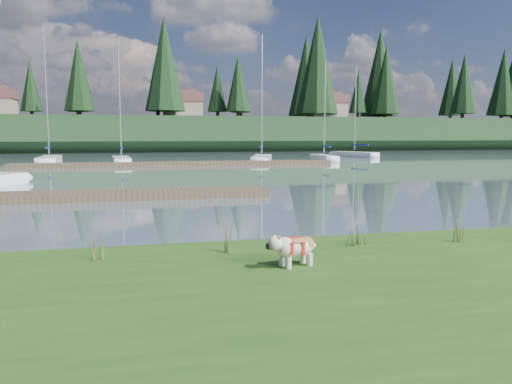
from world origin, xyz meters
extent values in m
plane|color=slate|center=(0.00, 30.00, 0.00)|extent=(200.00, 200.00, 0.00)
cube|color=#2B4F18|center=(0.00, -6.00, 0.17)|extent=(60.00, 9.00, 0.35)
cube|color=black|center=(0.00, 73.00, 2.50)|extent=(200.00, 20.00, 5.00)
cylinder|color=silver|center=(1.17, -3.90, 0.46)|extent=(0.10, 0.10, 0.21)
cylinder|color=silver|center=(1.11, -3.69, 0.46)|extent=(0.10, 0.10, 0.21)
cylinder|color=silver|center=(1.57, -3.79, 0.46)|extent=(0.10, 0.10, 0.21)
cylinder|color=silver|center=(1.52, -3.59, 0.46)|extent=(0.10, 0.10, 0.21)
ellipsoid|color=silver|center=(1.35, -3.74, 0.68)|extent=(0.76, 0.51, 0.33)
ellipsoid|color=olive|center=(1.35, -3.74, 0.78)|extent=(0.55, 0.44, 0.12)
ellipsoid|color=silver|center=(0.95, -3.85, 0.78)|extent=(0.30, 0.30, 0.24)
cube|color=black|center=(0.85, -3.87, 0.74)|extent=(0.10, 0.14, 0.09)
ellipsoid|color=white|center=(-7.64, 17.18, 0.22)|extent=(2.34, 2.50, 0.70)
cube|color=#4C3D2C|center=(-4.00, 9.00, 0.15)|extent=(16.00, 2.00, 0.30)
cube|color=#4C3D2C|center=(2.00, 30.00, 0.15)|extent=(26.00, 2.20, 0.30)
cube|color=white|center=(-9.11, 36.96, 0.22)|extent=(2.17, 7.47, 0.70)
ellipsoid|color=white|center=(-9.36, 40.64, 0.22)|extent=(1.74, 2.11, 0.70)
cylinder|color=silver|center=(-9.11, 36.96, 6.56)|extent=(0.12, 0.12, 11.52)
cube|color=navy|center=(-9.04, 35.96, 1.40)|extent=(0.40, 2.94, 0.20)
cube|color=white|center=(-2.67, 34.15, 0.22)|extent=(1.89, 6.35, 0.70)
ellipsoid|color=white|center=(-2.90, 37.28, 0.22)|extent=(1.49, 1.81, 0.70)
cylinder|color=silver|center=(-2.67, 34.15, 5.73)|extent=(0.12, 0.12, 9.86)
cube|color=navy|center=(-2.61, 33.30, 1.40)|extent=(0.38, 2.50, 0.20)
cube|color=white|center=(10.23, 34.49, 0.22)|extent=(3.63, 7.29, 0.70)
ellipsoid|color=white|center=(11.27, 37.89, 0.22)|extent=(2.05, 2.31, 0.70)
cylinder|color=silver|center=(10.23, 34.49, 6.28)|extent=(0.12, 0.12, 10.95)
cube|color=navy|center=(9.95, 33.56, 1.40)|extent=(1.02, 2.77, 0.20)
cube|color=white|center=(16.52, 34.48, 0.22)|extent=(1.64, 5.74, 0.70)
ellipsoid|color=white|center=(16.70, 37.31, 0.22)|extent=(1.33, 1.62, 0.70)
cylinder|color=silver|center=(16.52, 34.48, 5.17)|extent=(0.12, 0.12, 8.74)
cube|color=navy|center=(16.47, 33.71, 1.40)|extent=(0.34, 2.26, 0.20)
cube|color=white|center=(23.11, 41.95, 0.22)|extent=(3.66, 6.43, 0.70)
ellipsoid|color=white|center=(21.96, 44.91, 0.22)|extent=(1.92, 2.12, 0.70)
cylinder|color=silver|center=(23.11, 41.95, 5.53)|extent=(0.12, 0.12, 9.46)
cube|color=navy|center=(23.43, 41.15, 1.40)|extent=(1.11, 2.42, 0.20)
cone|color=#475B23|center=(0.32, -2.51, 0.64)|extent=(0.03, 0.03, 0.58)
cone|color=brown|center=(0.43, -2.58, 0.58)|extent=(0.03, 0.03, 0.47)
cone|color=#475B23|center=(0.38, -2.48, 0.67)|extent=(0.03, 0.03, 0.64)
cone|color=brown|center=(0.46, -2.54, 0.55)|extent=(0.03, 0.03, 0.41)
cone|color=#475B23|center=(0.34, -2.59, 0.61)|extent=(0.03, 0.03, 0.53)
cone|color=#475B23|center=(1.63, -2.54, 0.59)|extent=(0.03, 0.03, 0.48)
cone|color=brown|center=(1.74, -2.61, 0.54)|extent=(0.03, 0.03, 0.38)
cone|color=#475B23|center=(1.69, -2.51, 0.61)|extent=(0.03, 0.03, 0.52)
cone|color=brown|center=(1.77, -2.57, 0.52)|extent=(0.03, 0.03, 0.33)
cone|color=#475B23|center=(1.65, -2.62, 0.56)|extent=(0.03, 0.03, 0.43)
cone|color=#475B23|center=(3.04, -2.44, 0.60)|extent=(0.03, 0.03, 0.49)
cone|color=brown|center=(3.15, -2.51, 0.55)|extent=(0.03, 0.03, 0.39)
cone|color=#475B23|center=(3.10, -2.41, 0.62)|extent=(0.03, 0.03, 0.54)
cone|color=brown|center=(3.18, -2.47, 0.52)|extent=(0.03, 0.03, 0.34)
cone|color=#475B23|center=(3.06, -2.52, 0.57)|extent=(0.03, 0.03, 0.44)
cone|color=#475B23|center=(-2.00, -2.51, 0.60)|extent=(0.03, 0.03, 0.51)
cone|color=brown|center=(-1.89, -2.58, 0.55)|extent=(0.03, 0.03, 0.40)
cone|color=#475B23|center=(-1.94, -2.48, 0.63)|extent=(0.03, 0.03, 0.56)
cone|color=brown|center=(-1.86, -2.54, 0.53)|extent=(0.03, 0.03, 0.35)
cone|color=#475B23|center=(-1.98, -2.59, 0.58)|extent=(0.03, 0.03, 0.45)
cone|color=#475B23|center=(2.83, -2.54, 0.52)|extent=(0.03, 0.03, 0.35)
cone|color=brown|center=(2.94, -2.61, 0.49)|extent=(0.03, 0.03, 0.28)
cone|color=#475B23|center=(2.89, -2.51, 0.54)|extent=(0.03, 0.03, 0.38)
cone|color=brown|center=(2.97, -2.57, 0.47)|extent=(0.03, 0.03, 0.24)
cone|color=#475B23|center=(2.85, -2.62, 0.51)|extent=(0.03, 0.03, 0.31)
cone|color=#475B23|center=(5.14, -2.71, 0.63)|extent=(0.03, 0.03, 0.56)
cone|color=brown|center=(5.25, -2.78, 0.57)|extent=(0.03, 0.03, 0.45)
cone|color=#475B23|center=(5.20, -2.68, 0.66)|extent=(0.03, 0.03, 0.62)
cone|color=brown|center=(5.28, -2.74, 0.55)|extent=(0.03, 0.03, 0.39)
cone|color=#475B23|center=(5.16, -2.79, 0.60)|extent=(0.03, 0.03, 0.50)
cube|color=#33281C|center=(0.00, -1.60, 0.07)|extent=(60.00, 0.50, 0.14)
cylinder|color=#382619|center=(-10.00, 72.00, 5.90)|extent=(0.60, 0.60, 1.80)
cone|color=black|center=(-10.00, 72.00, 11.75)|extent=(4.84, 4.84, 11.00)
cylinder|color=#382619|center=(3.00, 66.00, 5.90)|extent=(0.60, 0.60, 1.80)
cone|color=black|center=(3.00, 66.00, 13.10)|extent=(6.16, 6.16, 14.00)
cylinder|color=#382619|center=(15.00, 70.00, 5.90)|extent=(0.60, 0.60, 1.80)
cone|color=black|center=(15.00, 70.00, 10.85)|extent=(3.96, 3.96, 9.00)
cylinder|color=#382619|center=(28.00, 68.00, 5.90)|extent=(0.60, 0.60, 1.80)
cone|color=black|center=(28.00, 68.00, 14.00)|extent=(7.04, 7.04, 16.00)
cylinder|color=#382619|center=(42.00, 71.00, 5.90)|extent=(0.60, 0.60, 1.80)
cone|color=black|center=(42.00, 71.00, 12.20)|extent=(5.28, 5.28, 12.00)
cylinder|color=#382619|center=(55.00, 67.00, 5.90)|extent=(0.60, 0.60, 1.80)
cone|color=black|center=(55.00, 67.00, 11.52)|extent=(4.62, 4.62, 10.50)
cube|color=gray|center=(6.00, 71.00, 6.40)|extent=(6.00, 5.00, 2.80)
cube|color=brown|center=(6.00, 71.00, 8.50)|extent=(6.30, 5.30, 1.40)
cube|color=brown|center=(6.00, 71.00, 9.30)|extent=(4.20, 3.60, 0.70)
cube|color=gray|center=(30.00, 69.00, 6.40)|extent=(6.00, 5.00, 2.80)
cube|color=brown|center=(30.00, 69.00, 8.50)|extent=(6.30, 5.30, 1.40)
cube|color=brown|center=(30.00, 69.00, 9.30)|extent=(4.20, 3.60, 0.70)
camera|label=1|loc=(-1.20, -11.59, 2.55)|focal=35.00mm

